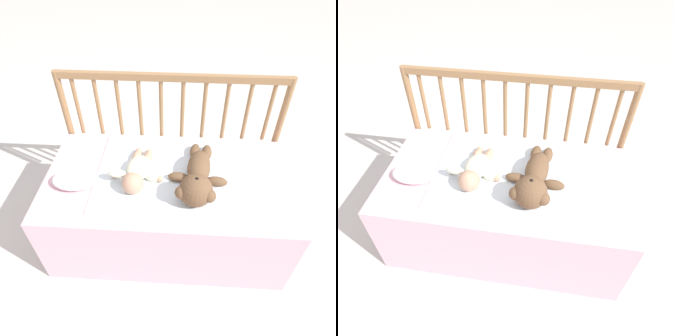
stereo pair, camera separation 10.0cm
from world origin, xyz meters
The scene contains 7 objects.
ground_plane centered at (0.00, 0.00, 0.00)m, with size 12.00×12.00×0.00m, color silver.
crib_mattress centered at (0.00, 0.00, 0.23)m, with size 1.23×0.65×0.46m.
crib_rail centered at (0.00, 0.35, 0.60)m, with size 1.23×0.04×0.85m.
blanket centered at (0.04, 0.03, 0.47)m, with size 0.79×0.56×0.01m.
teddy_bear centered at (0.14, -0.06, 0.53)m, with size 0.29×0.46×0.16m.
baby centered at (-0.15, 0.00, 0.50)m, with size 0.27×0.34×0.10m.
small_pillow centered at (-0.45, -0.07, 0.49)m, with size 0.21×0.14×0.06m.
Camera 1 is at (0.07, -1.05, 1.53)m, focal length 32.00 mm.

